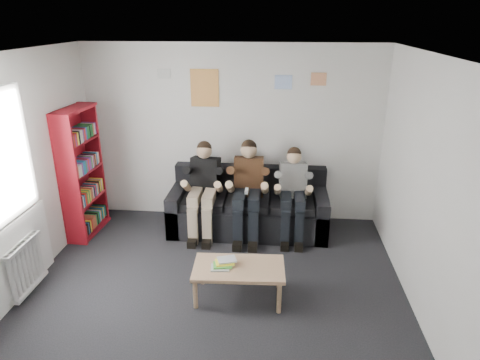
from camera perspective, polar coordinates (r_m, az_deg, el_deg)
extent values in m
plane|color=black|center=(4.92, -4.23, -17.29)|extent=(5.00, 5.00, 0.00)
plane|color=silver|center=(3.87, -5.34, 15.81)|extent=(5.00, 5.00, 0.00)
plane|color=silver|center=(6.56, -1.06, 6.08)|extent=(4.50, 0.00, 4.50)
plane|color=silver|center=(4.44, 25.29, -3.57)|extent=(0.00, 5.00, 5.00)
cube|color=black|center=(6.48, 1.11, -4.79)|extent=(2.32, 0.95, 0.44)
cube|color=black|center=(6.64, 1.36, 0.07)|extent=(2.32, 0.21, 0.45)
cube|color=black|center=(6.59, -8.16, -3.64)|extent=(0.19, 0.95, 0.63)
cube|color=black|center=(6.46, 10.59, -4.33)|extent=(0.19, 0.95, 0.63)
cube|color=black|center=(6.29, 1.07, -2.89)|extent=(1.94, 0.65, 0.11)
cube|color=maroon|center=(6.54, -20.30, 0.93)|extent=(0.28, 0.85, 1.88)
cube|color=tan|center=(4.92, -0.16, -11.68)|extent=(1.02, 0.56, 0.04)
cylinder|color=tan|center=(4.90, -5.97, -14.82)|extent=(0.05, 0.05, 0.37)
cylinder|color=tan|center=(4.83, 5.24, -15.42)|extent=(0.05, 0.05, 0.37)
cylinder|color=tan|center=(5.27, -5.02, -11.91)|extent=(0.05, 0.05, 0.37)
cylinder|color=tan|center=(5.21, 5.26, -12.41)|extent=(0.05, 0.05, 0.37)
cube|color=beige|center=(4.88, -2.66, -11.59)|extent=(0.21, 0.15, 0.02)
cube|color=green|center=(4.89, -2.36, -11.24)|extent=(0.21, 0.15, 0.02)
cube|color=yellow|center=(4.91, -2.06, -10.89)|extent=(0.21, 0.15, 0.02)
cube|color=beige|center=(4.93, -1.76, -10.55)|extent=(0.21, 0.15, 0.02)
cube|color=black|center=(6.36, -4.63, 0.55)|extent=(0.41, 0.30, 0.58)
sphere|color=tan|center=(6.19, -4.80, 3.88)|extent=(0.23, 0.23, 0.23)
sphere|color=black|center=(6.20, -4.79, 4.24)|extent=(0.22, 0.22, 0.22)
cube|color=gray|center=(6.16, -5.05, -2.24)|extent=(0.37, 0.47, 0.15)
cube|color=gray|center=(6.10, -5.31, -6.06)|extent=(0.35, 0.14, 0.55)
cube|color=black|center=(6.15, -5.34, -8.16)|extent=(0.35, 0.27, 0.10)
cube|color=#4E2F1A|center=(6.29, 1.18, 0.48)|extent=(0.43, 0.31, 0.60)
sphere|color=tan|center=(6.11, 1.19, 4.00)|extent=(0.24, 0.24, 0.24)
sphere|color=black|center=(6.12, 1.20, 4.38)|extent=(0.22, 0.22, 0.22)
cube|color=black|center=(6.07, 0.95, -2.47)|extent=(0.38, 0.49, 0.16)
cube|color=black|center=(6.01, 0.77, -6.42)|extent=(0.36, 0.15, 0.55)
cube|color=black|center=(6.06, 0.71, -8.54)|extent=(0.36, 0.28, 0.11)
cube|color=white|center=(5.91, 0.89, -1.46)|extent=(0.04, 0.15, 0.04)
cube|color=silver|center=(6.28, 7.06, 0.00)|extent=(0.38, 0.28, 0.54)
sphere|color=tan|center=(6.12, 7.22, 3.13)|extent=(0.21, 0.21, 0.21)
sphere|color=black|center=(6.12, 7.24, 3.47)|extent=(0.20, 0.20, 0.20)
cube|color=black|center=(6.09, 7.05, -2.66)|extent=(0.35, 0.44, 0.14)
cube|color=black|center=(6.04, 6.95, -6.42)|extent=(0.33, 0.13, 0.55)
cube|color=black|center=(6.10, 6.87, -8.55)|extent=(0.33, 0.25, 0.10)
cylinder|color=white|center=(5.40, -28.13, -11.69)|extent=(0.06, 0.06, 0.60)
cylinder|color=white|center=(5.46, -27.69, -11.26)|extent=(0.06, 0.06, 0.60)
cylinder|color=white|center=(5.51, -27.26, -10.84)|extent=(0.06, 0.06, 0.60)
cylinder|color=white|center=(5.57, -26.84, -10.43)|extent=(0.06, 0.06, 0.60)
cylinder|color=white|center=(5.63, -26.42, -10.03)|extent=(0.06, 0.06, 0.60)
cylinder|color=white|center=(5.69, -26.02, -9.63)|extent=(0.06, 0.06, 0.60)
cylinder|color=white|center=(5.74, -25.62, -9.24)|extent=(0.06, 0.06, 0.60)
cylinder|color=white|center=(5.80, -25.24, -8.86)|extent=(0.06, 0.06, 0.60)
cube|color=white|center=(5.74, -26.16, -12.63)|extent=(0.10, 0.64, 0.04)
cube|color=white|center=(5.47, -27.11, -7.70)|extent=(0.10, 0.64, 0.04)
cube|color=white|center=(5.37, -28.34, -4.42)|extent=(0.05, 1.12, 0.06)
cube|color=white|center=(5.59, -27.42, -9.25)|extent=(0.03, 1.30, 0.90)
cube|color=#F0E255|center=(6.46, -4.73, 12.13)|extent=(0.42, 0.01, 0.55)
cube|color=#4282E1|center=(6.35, 5.79, 12.85)|extent=(0.25, 0.01, 0.20)
cube|color=#D0417B|center=(6.37, 10.43, 13.10)|extent=(0.22, 0.01, 0.18)
cube|color=silver|center=(6.56, -10.11, 13.78)|extent=(0.20, 0.01, 0.14)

